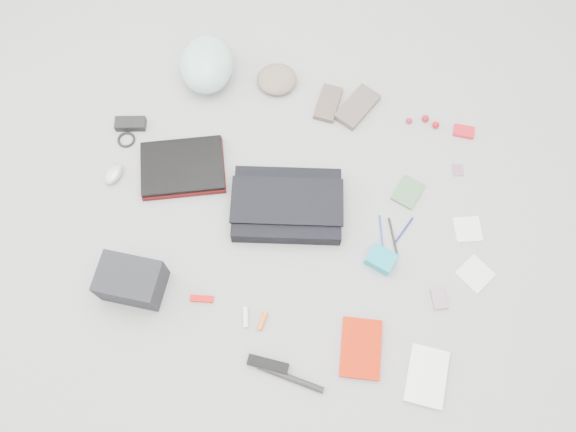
% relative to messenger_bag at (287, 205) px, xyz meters
% --- Properties ---
extents(ground_plane, '(4.00, 4.00, 0.00)m').
position_rel_messenger_bag_xyz_m(ground_plane, '(0.02, -0.05, -0.03)').
color(ground_plane, gray).
extents(messenger_bag, '(0.47, 0.38, 0.07)m').
position_rel_messenger_bag_xyz_m(messenger_bag, '(0.00, 0.00, 0.00)').
color(messenger_bag, black).
rests_on(messenger_bag, ground_plane).
extents(bag_flap, '(0.46, 0.28, 0.01)m').
position_rel_messenger_bag_xyz_m(bag_flap, '(0.00, 0.00, 0.04)').
color(bag_flap, black).
rests_on(bag_flap, messenger_bag).
extents(laptop_sleeve, '(0.40, 0.35, 0.02)m').
position_rel_messenger_bag_xyz_m(laptop_sleeve, '(-0.45, 0.07, -0.02)').
color(laptop_sleeve, '#4E0D0E').
rests_on(laptop_sleeve, ground_plane).
extents(laptop, '(0.39, 0.34, 0.02)m').
position_rel_messenger_bag_xyz_m(laptop, '(-0.45, 0.07, -0.00)').
color(laptop, black).
rests_on(laptop, laptop_sleeve).
extents(bike_helmet, '(0.29, 0.33, 0.17)m').
position_rel_messenger_bag_xyz_m(bike_helmet, '(-0.49, 0.53, 0.05)').
color(bike_helmet, '#A4DBCE').
rests_on(bike_helmet, ground_plane).
extents(beanie, '(0.21, 0.21, 0.06)m').
position_rel_messenger_bag_xyz_m(beanie, '(-0.19, 0.57, -0.00)').
color(beanie, '#7A6955').
rests_on(beanie, ground_plane).
extents(mitten_left, '(0.09, 0.18, 0.03)m').
position_rel_messenger_bag_xyz_m(mitten_left, '(0.05, 0.51, -0.02)').
color(mitten_left, brown).
rests_on(mitten_left, ground_plane).
extents(mitten_right, '(0.18, 0.23, 0.03)m').
position_rel_messenger_bag_xyz_m(mitten_right, '(0.18, 0.52, -0.02)').
color(mitten_right, '#5F544C').
rests_on(mitten_right, ground_plane).
extents(power_brick, '(0.14, 0.09, 0.03)m').
position_rel_messenger_bag_xyz_m(power_brick, '(-0.73, 0.21, -0.02)').
color(power_brick, black).
rests_on(power_brick, ground_plane).
extents(cable_coil, '(0.08, 0.08, 0.01)m').
position_rel_messenger_bag_xyz_m(cable_coil, '(-0.73, 0.14, -0.03)').
color(cable_coil, black).
rests_on(cable_coil, ground_plane).
extents(mouse, '(0.08, 0.11, 0.04)m').
position_rel_messenger_bag_xyz_m(mouse, '(-0.72, -0.03, -0.02)').
color(mouse, '#ACACAC').
rests_on(mouse, ground_plane).
extents(camera_bag, '(0.23, 0.16, 0.14)m').
position_rel_messenger_bag_xyz_m(camera_bag, '(-0.47, -0.44, 0.04)').
color(camera_bag, black).
rests_on(camera_bag, ground_plane).
extents(multitool, '(0.09, 0.04, 0.01)m').
position_rel_messenger_bag_xyz_m(multitool, '(-0.22, -0.43, -0.03)').
color(multitool, '#C60903').
rests_on(multitool, ground_plane).
extents(toiletry_tube_white, '(0.04, 0.08, 0.02)m').
position_rel_messenger_bag_xyz_m(toiletry_tube_white, '(-0.04, -0.46, -0.02)').
color(toiletry_tube_white, silver).
rests_on(toiletry_tube_white, ground_plane).
extents(toiletry_tube_orange, '(0.03, 0.07, 0.02)m').
position_rel_messenger_bag_xyz_m(toiletry_tube_orange, '(0.02, -0.46, -0.03)').
color(toiletry_tube_orange, orange).
rests_on(toiletry_tube_orange, ground_plane).
extents(u_lock, '(0.15, 0.04, 0.03)m').
position_rel_messenger_bag_xyz_m(u_lock, '(0.08, -0.60, -0.02)').
color(u_lock, black).
rests_on(u_lock, ground_plane).
extents(bike_pump, '(0.25, 0.05, 0.02)m').
position_rel_messenger_bag_xyz_m(bike_pump, '(0.17, -0.63, -0.02)').
color(bike_pump, black).
rests_on(bike_pump, ground_plane).
extents(book_red, '(0.17, 0.23, 0.02)m').
position_rel_messenger_bag_xyz_m(book_red, '(0.39, -0.47, -0.02)').
color(book_red, red).
rests_on(book_red, ground_plane).
extents(book_white, '(0.13, 0.20, 0.02)m').
position_rel_messenger_bag_xyz_m(book_white, '(0.63, -0.51, -0.02)').
color(book_white, white).
rests_on(book_white, ground_plane).
extents(notepad, '(0.12, 0.14, 0.01)m').
position_rel_messenger_bag_xyz_m(notepad, '(0.45, 0.18, -0.03)').
color(notepad, '#417041').
rests_on(notepad, ground_plane).
extents(pen_blue, '(0.04, 0.13, 0.01)m').
position_rel_messenger_bag_xyz_m(pen_blue, '(0.38, -0.00, -0.03)').
color(pen_blue, navy).
rests_on(pen_blue, ground_plane).
extents(pen_black, '(0.07, 0.15, 0.01)m').
position_rel_messenger_bag_xyz_m(pen_black, '(0.43, -0.02, -0.03)').
color(pen_black, black).
rests_on(pen_black, ground_plane).
extents(pen_navy, '(0.06, 0.13, 0.01)m').
position_rel_messenger_bag_xyz_m(pen_navy, '(0.46, 0.02, -0.03)').
color(pen_navy, navy).
rests_on(pen_navy, ground_plane).
extents(accordion_wallet, '(0.12, 0.11, 0.05)m').
position_rel_messenger_bag_xyz_m(accordion_wallet, '(0.40, -0.13, -0.01)').
color(accordion_wallet, '#0B98AD').
rests_on(accordion_wallet, ground_plane).
extents(card_deck, '(0.08, 0.09, 0.01)m').
position_rel_messenger_bag_xyz_m(card_deck, '(0.64, -0.22, -0.03)').
color(card_deck, gray).
rests_on(card_deck, ground_plane).
extents(napkin_top, '(0.13, 0.13, 0.01)m').
position_rel_messenger_bag_xyz_m(napkin_top, '(0.71, 0.09, -0.03)').
color(napkin_top, silver).
rests_on(napkin_top, ground_plane).
extents(napkin_bottom, '(0.15, 0.15, 0.01)m').
position_rel_messenger_bag_xyz_m(napkin_bottom, '(0.76, -0.09, -0.03)').
color(napkin_bottom, silver).
rests_on(napkin_bottom, ground_plane).
extents(lollipop_a, '(0.03, 0.03, 0.03)m').
position_rel_messenger_bag_xyz_m(lollipop_a, '(0.40, 0.51, -0.02)').
color(lollipop_a, maroon).
rests_on(lollipop_a, ground_plane).
extents(lollipop_b, '(0.04, 0.04, 0.03)m').
position_rel_messenger_bag_xyz_m(lollipop_b, '(0.47, 0.54, -0.02)').
color(lollipop_b, maroon).
rests_on(lollipop_b, ground_plane).
extents(lollipop_c, '(0.04, 0.04, 0.03)m').
position_rel_messenger_bag_xyz_m(lollipop_c, '(0.51, 0.52, -0.02)').
color(lollipop_c, '#A80912').
rests_on(lollipop_c, ground_plane).
extents(altoids_tin, '(0.09, 0.06, 0.02)m').
position_rel_messenger_bag_xyz_m(altoids_tin, '(0.63, 0.52, -0.03)').
color(altoids_tin, red).
rests_on(altoids_tin, ground_plane).
extents(stamp_sheet, '(0.06, 0.06, 0.00)m').
position_rel_messenger_bag_xyz_m(stamp_sheet, '(0.63, 0.34, -0.03)').
color(stamp_sheet, '#935F7B').
rests_on(stamp_sheet, ground_plane).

